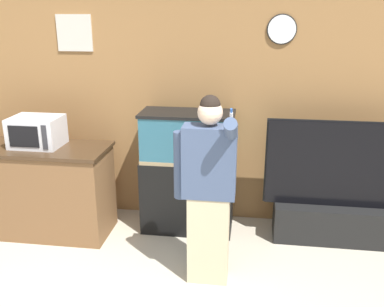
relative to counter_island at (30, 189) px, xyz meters
name	(u,v)px	position (x,y,z in m)	size (l,w,h in m)	color
wall_back_paneled	(166,102)	(1.33, 0.64, 0.83)	(10.00, 0.08, 2.60)	olive
counter_island	(30,189)	(0.00, 0.00, 0.00)	(1.71, 0.62, 0.94)	brown
microwave	(37,132)	(0.14, 0.03, 0.62)	(0.49, 0.38, 0.30)	silver
aquarium_on_stand	(188,172)	(1.63, 0.28, 0.17)	(0.94, 0.46, 1.28)	black
tv_on_stand	(336,207)	(3.15, 0.26, -0.11)	(1.46, 0.40, 1.25)	black
person_standing	(208,189)	(1.93, -0.62, 0.38)	(0.51, 0.39, 1.63)	#BCAD89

